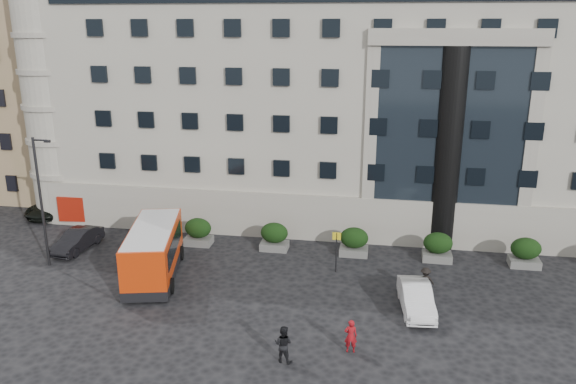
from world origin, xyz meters
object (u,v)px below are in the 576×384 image
minibus (154,250)px  white_taxi (416,298)px  pedestrian_c (425,281)px  hedge_a (198,231)px  street_lamp (41,197)px  parked_car_b (78,240)px  hedge_d (438,247)px  pedestrian_a (351,336)px  pedestrian_b (283,344)px  parked_car_c (113,209)px  bus_stop_sign (336,245)px  hedge_e (525,252)px  hedge_c (354,241)px  hedge_b (274,236)px  parked_car_d (56,205)px  red_truck (90,193)px

minibus → white_taxi: bearing=-19.7°
pedestrian_c → white_taxi: bearing=58.2°
pedestrian_c → hedge_a: bearing=-33.9°
street_lamp → white_taxi: size_ratio=1.87×
parked_car_b → pedestrian_c: 22.21m
white_taxi → hedge_d: bearing=70.3°
pedestrian_a → pedestrian_b: pedestrian_b is taller
parked_car_c → parked_car_b: bearing=-92.4°
bus_stop_sign → pedestrian_c: (5.06, -2.03, -0.94)m
hedge_a → bus_stop_sign: (9.50, -2.80, 0.80)m
hedge_e → hedge_c: bearing=180.0°
hedge_d → pedestrian_c: hedge_d is taller
bus_stop_sign → pedestrian_c: size_ratio=1.60×
hedge_b → pedestrian_c: bearing=-27.3°
parked_car_d → white_taxi: bearing=-20.3°
hedge_c → pedestrian_c: hedge_c is taller
minibus → pedestrian_a: bearing=-40.4°
bus_stop_sign → red_truck: size_ratio=0.43×
hedge_e → pedestrian_b: bearing=-135.7°
hedge_e → bus_stop_sign: bearing=-166.1°
minibus → red_truck: red_truck is taller
hedge_c → pedestrian_a: (0.51, -11.18, -0.13)m
pedestrian_c → hedge_d: bearing=-117.7°
parked_car_c → pedestrian_b: size_ratio=2.52×
hedge_c → red_truck: red_truck is taller
minibus → pedestrian_c: minibus is taller
hedge_e → minibus: 22.36m
hedge_b → red_truck: (-15.57, 4.91, 0.64)m
hedge_a → hedge_d: 15.60m
hedge_e → bus_stop_sign: size_ratio=0.73×
hedge_a → white_taxi: size_ratio=0.43×
hedge_c → red_truck: 21.35m
parked_car_d → pedestrian_b: (21.01, -16.57, 0.10)m
hedge_c → red_truck: (-20.77, 4.91, 0.64)m
street_lamp → red_truck: 10.39m
hedge_a → parked_car_c: hedge_a is taller
hedge_b → parked_car_b: 12.90m
hedge_b → pedestrian_b: 12.75m
hedge_c → parked_car_d: hedge_c is taller
hedge_d → pedestrian_b: size_ratio=1.07×
hedge_a → red_truck: bearing=154.7°
parked_car_c → pedestrian_a: pedestrian_a is taller
red_truck → pedestrian_c: 26.78m
hedge_e → parked_car_c: (-29.02, 4.20, -0.30)m
hedge_c → minibus: size_ratio=0.24×
red_truck → parked_car_b: bearing=-73.7°
hedge_d → hedge_e: 5.20m
pedestrian_b → parked_car_c: bearing=-34.5°
hedge_a → parked_car_d: bearing=162.3°
hedge_b → pedestrian_a: (5.71, -11.18, -0.13)m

